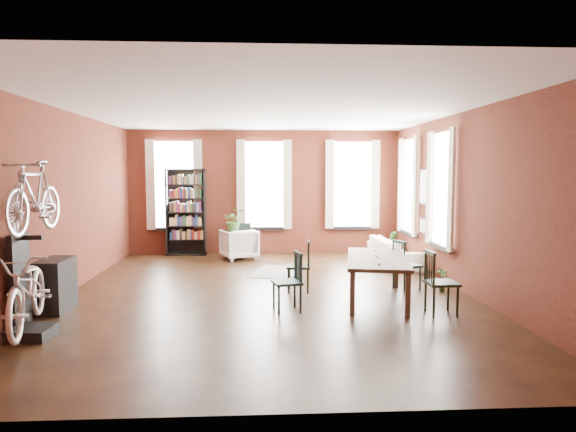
{
  "coord_description": "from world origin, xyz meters",
  "views": [
    {
      "loc": [
        -0.14,
        -8.86,
        2.14
      ],
      "look_at": [
        0.4,
        0.6,
        1.31
      ],
      "focal_mm": 32.0,
      "sensor_mm": 36.0,
      "label": 1
    }
  ],
  "objects": [
    {
      "name": "room",
      "position": [
        0.25,
        0.62,
        2.14
      ],
      "size": [
        9.0,
        9.04,
        3.22
      ],
      "color": "black",
      "rests_on": "ground"
    },
    {
      "name": "dining_table",
      "position": [
        1.81,
        -0.56,
        0.36
      ],
      "size": [
        1.32,
        2.25,
        0.72
      ],
      "primitive_type": "cube",
      "rotation": [
        0.0,
        0.0,
        -0.18
      ],
      "color": "#4C3B2D",
      "rests_on": "ground"
    },
    {
      "name": "dining_chair_a",
      "position": [
        0.28,
        -1.14,
        0.45
      ],
      "size": [
        0.49,
        0.49,
        0.9
      ],
      "primitive_type": "cube",
      "rotation": [
        0.0,
        0.0,
        -1.37
      ],
      "color": "#163232",
      "rests_on": "ground"
    },
    {
      "name": "dining_chair_b",
      "position": [
        0.56,
        0.14,
        0.46
      ],
      "size": [
        0.46,
        0.46,
        0.91
      ],
      "primitive_type": "cube",
      "rotation": [
        0.0,
        0.0,
        -1.67
      ],
      "color": "black",
      "rests_on": "ground"
    },
    {
      "name": "dining_chair_c",
      "position": [
        2.59,
        -1.45,
        0.48
      ],
      "size": [
        0.45,
        0.45,
        0.96
      ],
      "primitive_type": "cube",
      "rotation": [
        0.0,
        0.0,
        1.59
      ],
      "color": "black",
      "rests_on": "ground"
    },
    {
      "name": "dining_chair_d",
      "position": [
        2.52,
        0.15,
        0.45
      ],
      "size": [
        0.53,
        0.53,
        0.9
      ],
      "primitive_type": "cube",
      "rotation": [
        0.0,
        0.0,
        1.92
      ],
      "color": "#1B3B3B",
      "rests_on": "ground"
    },
    {
      "name": "bookshelf",
      "position": [
        -2.0,
        4.3,
        1.1
      ],
      "size": [
        1.0,
        0.32,
        2.2
      ],
      "primitive_type": "cube",
      "color": "black",
      "rests_on": "ground"
    },
    {
      "name": "white_armchair",
      "position": [
        -0.63,
        3.61,
        0.4
      ],
      "size": [
        1.0,
        0.97,
        0.8
      ],
      "primitive_type": "imported",
      "rotation": [
        0.0,
        0.0,
        3.53
      ],
      "color": "silver",
      "rests_on": "ground"
    },
    {
      "name": "cream_sofa",
      "position": [
        2.95,
        2.6,
        0.41
      ],
      "size": [
        0.61,
        2.08,
        0.81
      ],
      "primitive_type": "imported",
      "rotation": [
        0.0,
        0.0,
        1.57
      ],
      "color": "beige",
      "rests_on": "ground"
    },
    {
      "name": "striped_rug",
      "position": [
        0.22,
        1.9,
        0.01
      ],
      "size": [
        1.25,
        1.61,
        0.01
      ],
      "primitive_type": "cube",
      "rotation": [
        0.0,
        0.0,
        -0.29
      ],
      "color": "black",
      "rests_on": "ground"
    },
    {
      "name": "bike_trainer",
      "position": [
        -3.07,
        -2.24,
        0.07
      ],
      "size": [
        0.53,
        0.53,
        0.14
      ],
      "primitive_type": "cube",
      "rotation": [
        0.0,
        0.0,
        -0.07
      ],
      "color": "black",
      "rests_on": "ground"
    },
    {
      "name": "bike_wall_rack",
      "position": [
        -3.4,
        -1.8,
        0.65
      ],
      "size": [
        0.16,
        0.6,
        1.3
      ],
      "primitive_type": "cube",
      "color": "black",
      "rests_on": "ground"
    },
    {
      "name": "console_table",
      "position": [
        -3.28,
        -0.9,
        0.4
      ],
      "size": [
        0.4,
        0.8,
        0.8
      ],
      "primitive_type": "cube",
      "color": "black",
      "rests_on": "ground"
    },
    {
      "name": "plant_stand",
      "position": [
        -0.77,
        3.66,
        0.33
      ],
      "size": [
        0.41,
        0.41,
        0.66
      ],
      "primitive_type": "cube",
      "rotation": [
        0.0,
        0.0,
        0.29
      ],
      "color": "black",
      "rests_on": "ground"
    },
    {
      "name": "plant_by_sofa",
      "position": [
        3.17,
        3.8,
        0.15
      ],
      "size": [
        0.37,
        0.65,
        0.29
      ],
      "primitive_type": "imported",
      "rotation": [
        0.0,
        0.0,
        0.01
      ],
      "color": "#274E1F",
      "rests_on": "ground"
    },
    {
      "name": "plant_small",
      "position": [
        3.11,
        -0.04,
        0.08
      ],
      "size": [
        0.39,
        0.49,
        0.16
      ],
      "primitive_type": "imported",
      "rotation": [
        0.0,
        0.0,
        0.44
      ],
      "color": "#346026",
      "rests_on": "ground"
    },
    {
      "name": "bicycle_floor",
      "position": [
        -3.08,
        -2.27,
        1.1
      ],
      "size": [
        0.86,
        1.12,
        1.92
      ],
      "primitive_type": "imported",
      "rotation": [
        0.0,
        0.0,
        0.21
      ],
      "color": "beige",
      "rests_on": "bike_trainer"
    },
    {
      "name": "bicycle_hung",
      "position": [
        -3.15,
        -1.8,
        2.13
      ],
      "size": [
        0.47,
        1.0,
        1.66
      ],
      "primitive_type": "imported",
      "color": "#A5A8AD",
      "rests_on": "bike_wall_rack"
    },
    {
      "name": "plant_on_stand",
      "position": [
        -0.75,
        3.62,
        0.88
      ],
      "size": [
        0.62,
        0.67,
        0.45
      ],
      "primitive_type": "imported",
      "rotation": [
        0.0,
        0.0,
        0.18
      ],
      "color": "#335522",
      "rests_on": "plant_stand"
    }
  ]
}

